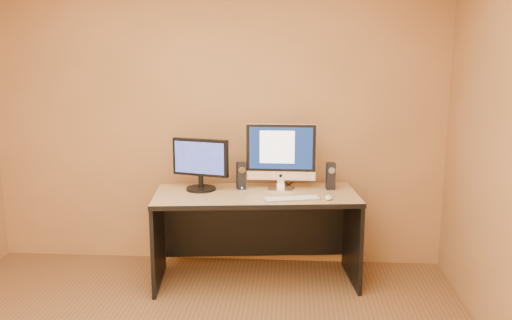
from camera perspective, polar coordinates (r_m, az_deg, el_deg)
name	(u,v)px	position (r m, az deg, el deg)	size (l,w,h in m)	color
walls	(161,164)	(2.84, -10.00, -0.47)	(4.00, 4.00, 2.60)	#AA7644
desk	(256,238)	(4.48, 0.00, -8.19)	(1.63, 0.71, 0.75)	tan
imac	(281,156)	(4.44, 2.62, 0.39)	(0.58, 0.21, 0.56)	silver
second_monitor	(201,165)	(4.45, -5.85, -0.49)	(0.49, 0.24, 0.43)	black
speaker_left	(241,176)	(4.49, -1.58, -1.67)	(0.07, 0.07, 0.22)	black
speaker_right	(331,176)	(4.51, 7.86, -1.69)	(0.07, 0.07, 0.22)	black
keyboard	(292,199)	(4.19, 3.81, -4.08)	(0.44, 0.12, 0.02)	#B2B3B7
mouse	(328,197)	(4.22, 7.63, -3.91)	(0.06, 0.10, 0.04)	silver
cable_a	(290,185)	(4.62, 3.58, -2.67)	(0.01, 0.01, 0.22)	black
cable_b	(289,184)	(4.66, 3.50, -2.56)	(0.01, 0.01, 0.18)	black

